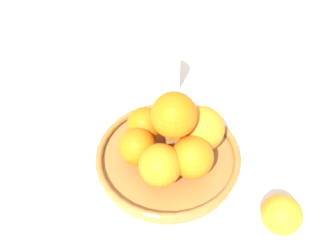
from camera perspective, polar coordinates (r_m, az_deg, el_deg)
ground_plane at (r=0.63m, az=0.00°, el=-6.01°), size 4.00×4.00×0.00m
fruit_bowl at (r=0.61m, az=0.00°, el=-5.21°), size 0.27×0.27×0.03m
orange_pile at (r=0.57m, az=1.02°, el=-1.34°), size 0.19×0.18×0.14m
stray_orange at (r=0.56m, az=19.15°, el=-14.34°), size 0.06×0.06×0.06m
drinking_glass at (r=0.74m, az=-0.91°, el=9.35°), size 0.08×0.08×0.09m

